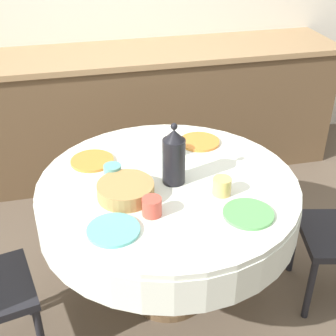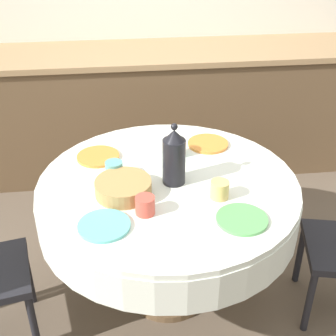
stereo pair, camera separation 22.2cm
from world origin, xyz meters
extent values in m
plane|color=brown|center=(0.00, 0.00, 0.00)|extent=(12.00, 12.00, 0.00)
cube|color=brown|center=(0.00, 1.43, 0.46)|extent=(3.20, 0.60, 0.91)
cube|color=#A37F56|center=(0.00, 1.43, 0.93)|extent=(3.24, 0.64, 0.04)
cylinder|color=brown|center=(0.00, 0.00, 0.02)|extent=(0.44, 0.44, 0.04)
cylinder|color=brown|center=(0.00, 0.00, 0.29)|extent=(0.11, 0.11, 0.49)
cylinder|color=silver|center=(0.00, 0.00, 0.62)|extent=(1.28, 1.28, 0.18)
cylinder|color=silver|center=(0.00, 0.00, 0.73)|extent=(1.27, 1.27, 0.03)
cylinder|color=black|center=(0.67, -0.33, 0.20)|extent=(0.04, 0.04, 0.39)
cylinder|color=black|center=(0.75, 0.01, 0.20)|extent=(0.04, 0.04, 0.39)
cylinder|color=black|center=(-0.75, 0.02, 0.20)|extent=(0.04, 0.04, 0.39)
cylinder|color=black|center=(-0.68, -0.32, 0.20)|extent=(0.04, 0.04, 0.39)
cylinder|color=#60BCB7|center=(-0.31, -0.31, 0.75)|extent=(0.22, 0.22, 0.01)
cylinder|color=#CC4C3D|center=(-0.13, -0.24, 0.79)|extent=(0.09, 0.09, 0.08)
cylinder|color=#5BA85B|center=(0.28, -0.34, 0.75)|extent=(0.22, 0.22, 0.01)
cylinder|color=#DBB766|center=(0.22, -0.15, 0.79)|extent=(0.09, 0.09, 0.08)
cylinder|color=orange|center=(-0.34, 0.28, 0.75)|extent=(0.22, 0.22, 0.01)
cylinder|color=#5BA39E|center=(-0.26, 0.08, 0.79)|extent=(0.09, 0.09, 0.08)
cylinder|color=orange|center=(0.26, 0.35, 0.75)|extent=(0.22, 0.22, 0.01)
cylinder|color=#5BA39E|center=(0.08, 0.26, 0.79)|extent=(0.09, 0.09, 0.08)
cylinder|color=black|center=(0.03, 0.00, 0.86)|extent=(0.11, 0.11, 0.23)
cone|color=black|center=(0.03, 0.00, 1.00)|extent=(0.10, 0.10, 0.05)
sphere|color=black|center=(0.03, 0.00, 1.04)|extent=(0.03, 0.03, 0.03)
cylinder|color=#AD844C|center=(-0.22, -0.07, 0.78)|extent=(0.26, 0.26, 0.07)
camera|label=1|loc=(-0.44, -1.84, 1.98)|focal=50.00mm
camera|label=2|loc=(-0.22, -1.88, 1.98)|focal=50.00mm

